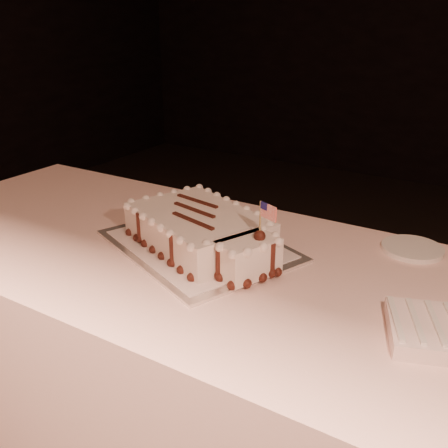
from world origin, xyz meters
The scene contains 5 objects.
banquet_table centered at (0.00, 0.60, 0.38)m, with size 2.40×0.80×0.75m, color #FFD2C5.
cake_board centered at (-0.24, 0.64, 0.75)m, with size 0.49×0.37×0.01m, color silver.
doily centered at (-0.24, 0.64, 0.76)m, with size 0.44×0.33×0.00m, color white.
sheet_cake centered at (-0.22, 0.63, 0.80)m, with size 0.49×0.38×0.18m.
side_plate centered at (0.25, 0.91, 0.76)m, with size 0.16×0.16×0.01m, color white.
Camera 1 is at (0.45, -0.36, 1.32)m, focal length 40.00 mm.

